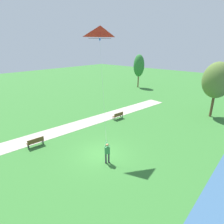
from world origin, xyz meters
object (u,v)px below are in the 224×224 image
object	(u,v)px
park_bench_far_walkway	(118,115)
tree_treeline_left	(217,80)
flying_kite	(100,34)
tree_treeline_center	(139,66)
person_kite_flyer	(107,151)
park_bench_near_walkway	(35,142)

from	to	relation	value
park_bench_far_walkway	tree_treeline_left	xyz separation A→B (m)	(8.59, 8.97, 4.32)
flying_kite	tree_treeline_center	xyz separation A→B (m)	(-12.42, 24.04, -4.98)
person_kite_flyer	tree_treeline_center	bearing A→B (deg)	119.56
park_bench_far_walkway	tree_treeline_left	size ratio (longest dim) A/B	0.22
flying_kite	park_bench_near_walkway	size ratio (longest dim) A/B	5.52
tree_treeline_left	person_kite_flyer	bearing A→B (deg)	-100.74
flying_kite	tree_treeline_left	bearing A→B (deg)	70.71
park_bench_far_walkway	tree_treeline_left	world-z (taller)	tree_treeline_left
park_bench_near_walkway	park_bench_far_walkway	distance (m)	10.50
park_bench_near_walkway	park_bench_far_walkway	bearing A→B (deg)	82.81
flying_kite	park_bench_near_walkway	distance (m)	11.16
flying_kite	park_bench_far_walkway	size ratio (longest dim) A/B	5.52
person_kite_flyer	tree_treeline_left	distance (m)	17.47
person_kite_flyer	park_bench_near_walkway	distance (m)	7.24
person_kite_flyer	tree_treeline_left	size ratio (longest dim) A/B	0.26
park_bench_near_walkway	park_bench_far_walkway	xyz separation A→B (m)	(1.31, 10.42, 0.00)
person_kite_flyer	park_bench_far_walkway	xyz separation A→B (m)	(-5.41, 7.78, -0.54)
park_bench_near_walkway	park_bench_far_walkway	world-z (taller)	same
park_bench_far_walkway	person_kite_flyer	bearing A→B (deg)	-55.19
park_bench_far_walkway	tree_treeline_left	distance (m)	13.15
tree_treeline_center	person_kite_flyer	bearing A→B (deg)	-60.44
person_kite_flyer	park_bench_far_walkway	bearing A→B (deg)	124.81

